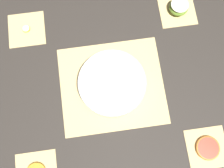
{
  "coord_description": "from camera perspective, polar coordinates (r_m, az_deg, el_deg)",
  "views": [
    {
      "loc": [
        -0.03,
        -0.24,
        1.08
      ],
      "look_at": [
        0.0,
        0.0,
        0.03
      ],
      "focal_mm": 42.0,
      "sensor_mm": 36.0,
      "label": 1
    }
  ],
  "objects": [
    {
      "name": "coaster_mat_near_right",
      "position": [
        1.14,
        19.98,
        -12.95
      ],
      "size": [
        0.16,
        0.16,
        0.01
      ],
      "color": "#D6B775",
      "rests_on": "ground_plane"
    },
    {
      "name": "bamboo_mat_center",
      "position": [
        1.1,
        0.0,
        -0.33
      ],
      "size": [
        0.43,
        0.38,
        0.01
      ],
      "color": "#D6B775",
      "rests_on": "ground_plane"
    },
    {
      "name": "apple_half",
      "position": [
        1.24,
        14.32,
        15.92
      ],
      "size": [
        0.08,
        0.08,
        0.05
      ],
      "color": "#7FAD38",
      "rests_on": "coaster_mat_far_right"
    },
    {
      "name": "coaster_mat_far_left",
      "position": [
        1.25,
        -18.1,
        11.24
      ],
      "size": [
        0.16,
        0.16,
        0.01
      ],
      "color": "#D6B775",
      "rests_on": "ground_plane"
    },
    {
      "name": "fruit_salad_bowl",
      "position": [
        1.06,
        0.02,
        0.11
      ],
      "size": [
        0.28,
        0.28,
        0.07
      ],
      "color": "silver",
      "rests_on": "bamboo_mat_center"
    },
    {
      "name": "banana_coin_single",
      "position": [
        1.24,
        -18.21,
        11.38
      ],
      "size": [
        0.04,
        0.04,
        0.01
      ],
      "color": "#F7EFC6",
      "rests_on": "coaster_mat_far_left"
    },
    {
      "name": "grapefruit_slice",
      "position": [
        1.13,
        20.14,
        -12.95
      ],
      "size": [
        0.1,
        0.1,
        0.01
      ],
      "color": "red",
      "rests_on": "coaster_mat_near_right"
    },
    {
      "name": "ground_plane",
      "position": [
        1.11,
        0.0,
        -0.36
      ],
      "size": [
        6.0,
        6.0,
        0.0
      ],
      "primitive_type": "plane",
      "color": "#2D2823"
    },
    {
      "name": "coaster_mat_far_right",
      "position": [
        1.26,
        14.01,
        15.33
      ],
      "size": [
        0.16,
        0.16,
        0.01
      ],
      "color": "#D6B775",
      "rests_on": "ground_plane"
    }
  ]
}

